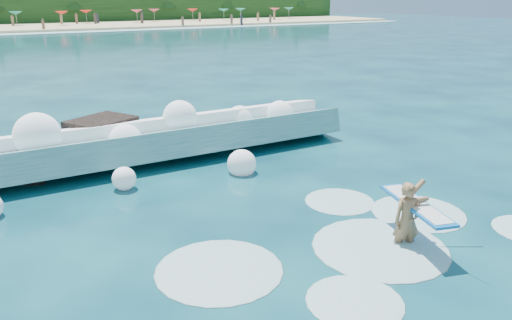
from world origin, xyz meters
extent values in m
plane|color=#072438|center=(0.00, 0.00, 0.00)|extent=(200.00, 200.00, 0.00)
cube|color=teal|center=(-1.34, 6.92, 0.42)|extent=(16.98, 2.58, 1.42)
cube|color=white|center=(-1.34, 7.72, 0.85)|extent=(16.98, 1.20, 0.66)
cube|color=black|center=(-3.36, 7.19, 0.34)|extent=(2.15, 1.98, 0.96)
cube|color=black|center=(-0.66, 8.39, 0.47)|extent=(2.43, 2.27, 1.35)
imported|color=#916544|center=(3.19, -1.34, 0.54)|extent=(0.70, 0.58, 1.65)
cube|color=blue|center=(3.47, -1.29, 0.83)|extent=(1.14, 2.31, 0.06)
cube|color=silver|center=(3.47, -1.29, 0.84)|extent=(1.00, 2.11, 0.06)
cylinder|color=black|center=(3.37, -2.54, 0.45)|extent=(0.01, 0.91, 0.43)
sphere|color=white|center=(-2.73, 7.32, 1.12)|extent=(1.35, 1.35, 1.35)
sphere|color=white|center=(-0.29, 6.94, 0.72)|extent=(1.02, 1.02, 1.02)
sphere|color=white|center=(1.69, 7.33, 1.13)|extent=(1.14, 1.14, 1.14)
sphere|color=white|center=(4.01, 7.46, 0.77)|extent=(0.95, 0.95, 0.95)
sphere|color=white|center=(5.37, 6.94, 0.88)|extent=(0.99, 0.99, 0.99)
sphere|color=white|center=(-1.00, 4.77, 0.30)|extent=(0.65, 0.65, 0.65)
sphere|color=white|center=(2.36, 4.32, 0.27)|extent=(0.86, 0.86, 0.86)
ellipsoid|color=silver|center=(2.64, -1.17, 0.00)|extent=(2.84, 2.84, 0.14)
ellipsoid|color=silver|center=(0.90, -2.39, 0.00)|extent=(1.71, 1.71, 0.09)
ellipsoid|color=silver|center=(4.67, -0.35, 0.00)|extent=(2.24, 2.24, 0.11)
ellipsoid|color=silver|center=(-0.65, -0.29, 0.00)|extent=(2.49, 2.49, 0.12)
ellipsoid|color=silver|center=(3.48, 1.16, 0.00)|extent=(1.78, 1.78, 0.09)
cone|color=#14816D|center=(4.08, 80.62, 2.25)|extent=(2.00, 2.00, 0.50)
cone|color=red|center=(10.44, 78.11, 2.25)|extent=(2.00, 2.00, 0.50)
cone|color=red|center=(15.02, 82.08, 2.25)|extent=(2.00, 2.00, 0.50)
cone|color=#D43E59|center=(23.09, 79.87, 2.25)|extent=(2.00, 2.00, 0.50)
cone|color=#D43E59|center=(27.10, 82.49, 2.25)|extent=(2.00, 2.00, 0.50)
cone|color=red|center=(33.81, 80.57, 2.25)|extent=(2.00, 2.00, 0.50)
cone|color=#14816D|center=(38.80, 77.77, 2.25)|extent=(2.00, 2.00, 0.50)
cone|color=#14816D|center=(43.38, 79.75, 2.25)|extent=(2.00, 2.00, 0.50)
cone|color=#D43E59|center=(49.96, 77.89, 2.25)|extent=(2.00, 2.00, 0.50)
cone|color=#14816D|center=(54.60, 79.85, 2.25)|extent=(2.00, 2.00, 0.50)
cube|color=#262633|center=(22.85, 72.43, 1.19)|extent=(0.35, 0.22, 1.57)
cube|color=brown|center=(15.70, 78.88, 1.09)|extent=(0.35, 0.22, 1.37)
cube|color=brown|center=(48.02, 72.78, 1.17)|extent=(0.35, 0.22, 1.55)
cube|color=#3F332D|center=(47.68, 74.44, 1.15)|extent=(0.35, 0.22, 1.49)
cube|color=#8C664C|center=(17.96, 73.23, 1.18)|extent=(0.35, 0.22, 1.55)
cube|color=#3F332D|center=(6.48, 80.24, 1.18)|extent=(0.35, 0.22, 1.56)
cube|color=#8C664C|center=(29.98, 75.44, 1.19)|extent=(0.35, 0.22, 1.58)
cube|color=#262633|center=(32.30, 71.64, 1.20)|extent=(0.35, 0.22, 1.60)
cube|color=brown|center=(6.84, 70.74, 1.10)|extent=(0.35, 0.22, 1.41)
cube|color=#8C664C|center=(49.44, 69.27, 0.86)|extent=(0.35, 0.22, 1.56)
cube|color=#262633|center=(5.48, 68.42, 0.86)|extent=(0.35, 0.22, 1.55)
cube|color=#3F332D|center=(6.77, 78.80, 1.11)|extent=(0.35, 0.22, 1.41)
camera|label=1|loc=(-4.26, -7.88, 5.01)|focal=35.00mm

